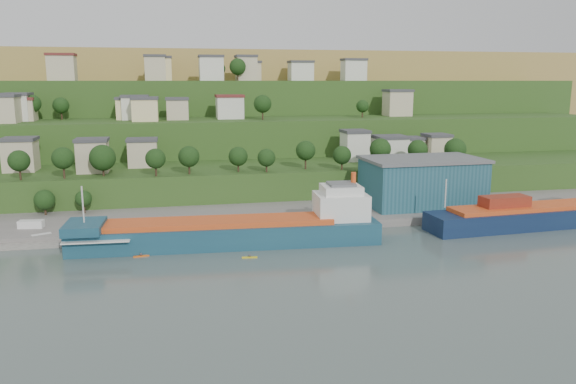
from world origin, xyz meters
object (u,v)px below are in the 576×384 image
object	(u,v)px
cargo_ship_near	(238,232)
cargo_ship_far	(547,216)
warehouse	(422,181)
caravan	(31,226)
kayak_orange	(141,256)

from	to	relation	value
cargo_ship_near	cargo_ship_far	bearing A→B (deg)	3.62
warehouse	cargo_ship_far	bearing A→B (deg)	-41.19
warehouse	caravan	xyz separation A→B (m)	(-97.78, -4.64, -5.97)
cargo_ship_far	caravan	size ratio (longest dim) A/B	10.82
warehouse	cargo_ship_near	bearing A→B (deg)	-159.54
cargo_ship_far	caravan	bearing A→B (deg)	169.35
caravan	kayak_orange	bearing A→B (deg)	-32.42
cargo_ship_far	warehouse	distance (m)	31.82
caravan	kayak_orange	distance (m)	32.72
cargo_ship_near	kayak_orange	distance (m)	20.84
cargo_ship_far	kayak_orange	xyz separation A→B (m)	(-96.53, -5.30, -2.26)
cargo_ship_near	warehouse	xyz separation A→B (m)	(52.39, 20.82, 5.73)
kayak_orange	warehouse	bearing A→B (deg)	9.71
warehouse	kayak_orange	size ratio (longest dim) A/B	9.75
kayak_orange	caravan	bearing A→B (deg)	130.99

